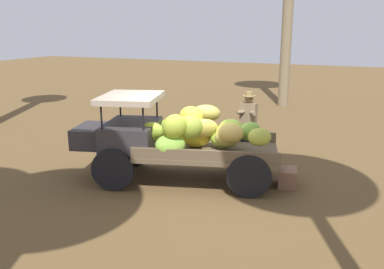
% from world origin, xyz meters
% --- Properties ---
extents(ground_plane, '(60.00, 60.00, 0.00)m').
position_xyz_m(ground_plane, '(0.00, 0.00, 0.00)').
color(ground_plane, brown).
extents(truck, '(4.66, 2.67, 1.89)m').
position_xyz_m(truck, '(0.23, 0.24, 0.97)').
color(truck, '#312D30').
rests_on(truck, ground).
extents(farmer, '(0.53, 0.46, 1.75)m').
position_xyz_m(farmer, '(-0.84, -1.87, 1.00)').
color(farmer, '#444150').
rests_on(farmer, ground).
extents(wooden_crate, '(0.46, 0.60, 0.39)m').
position_xyz_m(wooden_crate, '(-2.16, -0.35, 0.19)').
color(wooden_crate, '#895F47').
rests_on(wooden_crate, ground).
extents(loose_banana_bunch, '(0.55, 0.38, 0.41)m').
position_xyz_m(loose_banana_bunch, '(-0.99, -2.76, 0.20)').
color(loose_banana_bunch, gold).
rests_on(loose_banana_bunch, ground).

